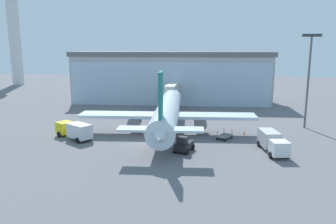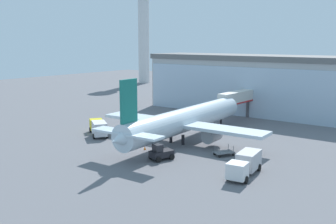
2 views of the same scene
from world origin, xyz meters
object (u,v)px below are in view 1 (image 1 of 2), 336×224
airplane (167,112)px  control_tower (14,26)px  apron_light_mast (309,72)px  pushback_tug (184,145)px  safety_cone_nose (151,144)px  baggage_cart (225,136)px  safety_cone_wingtip (244,133)px  fuel_truck (272,142)px  jet_bridge (173,89)px  catering_truck (75,130)px

airplane → control_tower: bearing=42.1°
control_tower → apron_light_mast: size_ratio=2.29×
pushback_tug → safety_cone_nose: bearing=82.5°
apron_light_mast → control_tower: bearing=147.4°
airplane → baggage_cart: 10.50m
apron_light_mast → pushback_tug: apron_light_mast is taller
baggage_cart → safety_cone_nose: (-11.06, -4.82, -0.23)m
airplane → safety_cone_wingtip: airplane is taller
pushback_tug → safety_cone_nose: 5.69m
airplane → safety_cone_nose: bearing=165.4°
pushback_tug → fuel_truck: bearing=-65.5°
jet_bridge → safety_cone_wingtip: bearing=-144.6°
fuel_truck → baggage_cart: bearing=-140.5°
control_tower → airplane: bearing=-44.0°
pushback_tug → safety_cone_nose: (-5.13, 2.35, -0.70)m
safety_cone_nose → catering_truck: bearing=171.6°
pushback_tug → apron_light_mast: bearing=-34.0°
control_tower → airplane: control_tower is taller
fuel_truck → baggage_cart: fuel_truck is taller
fuel_truck → safety_cone_wingtip: fuel_truck is taller
safety_cone_nose → airplane: bearing=79.3°
fuel_truck → safety_cone_wingtip: size_ratio=13.73×
fuel_truck → apron_light_mast: bearing=141.8°
pushback_tug → airplane: bearing=36.6°
control_tower → jet_bridge: bearing=-33.7°
apron_light_mast → catering_truck: size_ratio=2.28×
jet_bridge → safety_cone_wingtip: jet_bridge is taller
safety_cone_wingtip → catering_truck: bearing=-166.8°
fuel_truck → pushback_tug: fuel_truck is taller
baggage_cart → apron_light_mast: bearing=152.4°
safety_cone_nose → safety_cone_wingtip: same height
apron_light_mast → safety_cone_wingtip: (-11.33, -6.10, -9.74)m
catering_truck → safety_cone_nose: (12.60, -1.87, -1.19)m
fuel_truck → jet_bridge: bearing=-158.6°
fuel_truck → safety_cone_nose: (-17.36, 0.77, -1.19)m
pushback_tug → safety_cone_wingtip: size_ratio=6.52×
airplane → pushback_tug: (3.63, -10.29, -2.52)m
baggage_cart → safety_cone_wingtip: baggage_cart is taller
apron_light_mast → pushback_tug: 28.02m
safety_cone_wingtip → pushback_tug: bearing=-131.5°
apron_light_mast → fuel_truck: bearing=-119.2°
airplane → safety_cone_wingtip: bearing=-92.8°
jet_bridge → apron_light_mast: bearing=-119.0°
control_tower → apron_light_mast: bearing=-32.6°
airplane → catering_truck: airplane is taller
jet_bridge → catering_truck: (-12.60, -27.04, -3.26)m
jet_bridge → control_tower: 80.81m
fuel_truck → pushback_tug: size_ratio=2.11×
control_tower → baggage_cart: control_tower is taller
catering_truck → airplane: bearing=-123.0°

